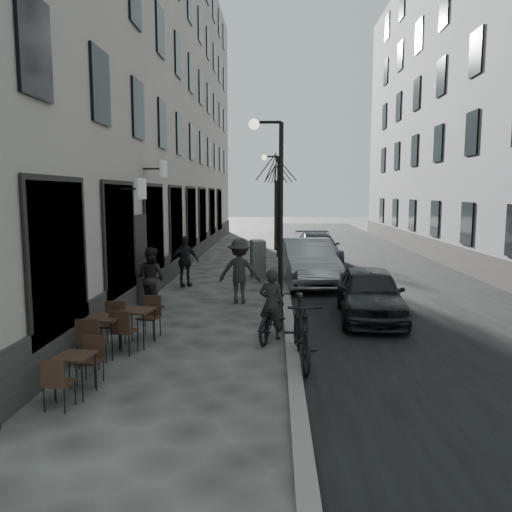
# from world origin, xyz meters

# --- Properties ---
(ground) EXTENTS (120.00, 120.00, 0.00)m
(ground) POSITION_xyz_m (0.00, 0.00, 0.00)
(ground) COLOR #393533
(ground) RESTS_ON ground
(road) EXTENTS (7.30, 60.00, 0.00)m
(road) POSITION_xyz_m (3.85, 16.00, 0.00)
(road) COLOR black
(road) RESTS_ON ground
(kerb) EXTENTS (0.25, 60.00, 0.12)m
(kerb) POSITION_xyz_m (0.20, 16.00, 0.06)
(kerb) COLOR slate
(kerb) RESTS_ON ground
(building_left) EXTENTS (4.00, 35.00, 16.00)m
(building_left) POSITION_xyz_m (-6.00, 16.50, 8.00)
(building_left) COLOR gray
(building_left) RESTS_ON ground
(building_right) EXTENTS (4.00, 35.00, 16.00)m
(building_right) POSITION_xyz_m (9.50, 16.50, 8.00)
(building_right) COLOR slate
(building_right) RESTS_ON ground
(streetlamp_near) EXTENTS (0.90, 0.28, 5.09)m
(streetlamp_near) POSITION_xyz_m (-0.17, 6.00, 3.16)
(streetlamp_near) COLOR black
(streetlamp_near) RESTS_ON ground
(streetlamp_far) EXTENTS (0.90, 0.28, 5.09)m
(streetlamp_far) POSITION_xyz_m (-0.17, 18.00, 3.16)
(streetlamp_far) COLOR black
(streetlamp_far) RESTS_ON ground
(tree_near) EXTENTS (2.40, 2.40, 5.70)m
(tree_near) POSITION_xyz_m (-0.10, 21.00, 4.66)
(tree_near) COLOR black
(tree_near) RESTS_ON ground
(tree_far) EXTENTS (2.40, 2.40, 5.70)m
(tree_far) POSITION_xyz_m (-0.10, 27.00, 4.66)
(tree_far) COLOR black
(tree_far) RESTS_ON ground
(bistro_set_a) EXTENTS (0.60, 1.37, 0.79)m
(bistro_set_a) POSITION_xyz_m (-3.30, 0.39, 0.41)
(bistro_set_a) COLOR #301D15
(bistro_set_a) RESTS_ON ground
(bistro_set_b) EXTENTS (0.66, 1.59, 0.94)m
(bistro_set_b) POSITION_xyz_m (-3.52, 2.32, 0.48)
(bistro_set_b) COLOR #301D15
(bistro_set_b) RESTS_ON ground
(bistro_set_c) EXTENTS (0.74, 1.60, 0.91)m
(bistro_set_c) POSITION_xyz_m (-3.04, 3.05, 0.47)
(bistro_set_c) COLOR #301D15
(bistro_set_c) RESTS_ON ground
(utility_cabinet) EXTENTS (0.65, 1.00, 1.40)m
(utility_cabinet) POSITION_xyz_m (-0.80, 11.93, 0.70)
(utility_cabinet) COLOR slate
(utility_cabinet) RESTS_ON ground
(bicycle) EXTENTS (1.09, 1.91, 0.95)m
(bicycle) POSITION_xyz_m (-0.22, 3.66, 0.47)
(bicycle) COLOR black
(bicycle) RESTS_ON ground
(cyclist_rider) EXTENTS (0.65, 0.51, 1.55)m
(cyclist_rider) POSITION_xyz_m (-0.22, 3.66, 0.78)
(cyclist_rider) COLOR black
(cyclist_rider) RESTS_ON ground
(pedestrian_near) EXTENTS (1.04, 0.97, 1.71)m
(pedestrian_near) POSITION_xyz_m (-3.60, 6.53, 0.85)
(pedestrian_near) COLOR black
(pedestrian_near) RESTS_ON ground
(pedestrian_mid) EXTENTS (1.27, 0.79, 1.88)m
(pedestrian_mid) POSITION_xyz_m (-1.17, 7.23, 0.94)
(pedestrian_mid) COLOR #2A2825
(pedestrian_mid) RESTS_ON ground
(pedestrian_far) EXTENTS (1.10, 0.88, 1.74)m
(pedestrian_far) POSITION_xyz_m (-3.26, 9.80, 0.87)
(pedestrian_far) COLOR black
(pedestrian_far) RESTS_ON ground
(car_near) EXTENTS (1.85, 4.00, 1.33)m
(car_near) POSITION_xyz_m (2.28, 5.52, 0.66)
(car_near) COLOR black
(car_near) RESTS_ON ground
(car_mid) EXTENTS (2.09, 4.95, 1.59)m
(car_mid) POSITION_xyz_m (1.00, 10.38, 0.79)
(car_mid) COLOR gray
(car_mid) RESTS_ON ground
(car_far) EXTENTS (2.10, 4.84, 1.39)m
(car_far) POSITION_xyz_m (1.77, 15.68, 0.69)
(car_far) COLOR #373941
(car_far) RESTS_ON ground
(moped) EXTENTS (0.76, 2.18, 1.29)m
(moped) POSITION_xyz_m (0.35, 2.00, 0.64)
(moped) COLOR black
(moped) RESTS_ON ground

